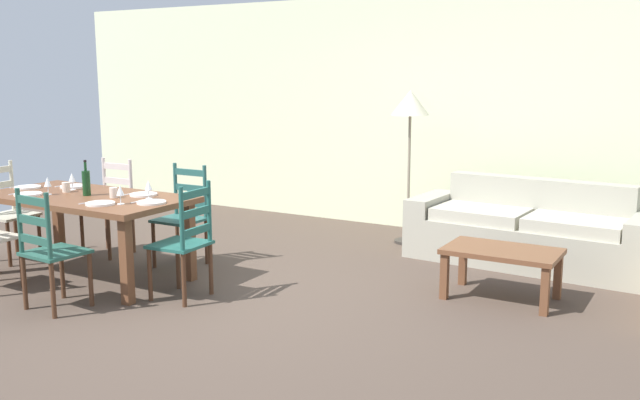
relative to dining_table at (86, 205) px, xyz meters
name	(u,v)px	position (x,y,z in m)	size (l,w,h in m)	color
ground_plane	(223,299)	(1.41, 0.12, -0.67)	(9.60, 9.60, 0.02)	#4C3D33
wall_far	(392,113)	(1.41, 3.42, 0.69)	(9.60, 0.16, 2.70)	beige
dining_table	(86,205)	(0.00, 0.00, 0.00)	(1.90, 0.96, 0.75)	brown
dining_chair_near_right	(49,250)	(0.44, -0.77, -0.19)	(0.45, 0.43, 0.96)	#255546
dining_chair_far_left	(110,207)	(-0.47, 0.72, -0.19)	(0.43, 0.41, 0.96)	beige
dining_chair_far_right	(183,216)	(0.46, 0.75, -0.19)	(0.43, 0.41, 0.96)	#255751
dining_chair_head_west	(7,212)	(-1.16, 0.03, -0.19)	(0.42, 0.44, 0.96)	beige
dining_chair_head_east	(185,242)	(1.16, -0.04, -0.19)	(0.42, 0.44, 0.96)	#215B51
dinner_plate_near_left	(28,194)	(-0.45, -0.25, 0.10)	(0.24, 0.24, 0.02)	white
fork_near_left	(17,193)	(-0.60, -0.25, 0.09)	(0.02, 0.17, 0.01)	silver
dinner_plate_near_right	(100,203)	(0.45, -0.25, 0.10)	(0.24, 0.24, 0.02)	white
fork_near_right	(87,203)	(0.30, -0.25, 0.09)	(0.02, 0.17, 0.01)	silver
dinner_plate_far_left	(73,186)	(-0.45, 0.25, 0.10)	(0.24, 0.24, 0.02)	white
fork_far_left	(62,186)	(-0.60, 0.25, 0.09)	(0.02, 0.17, 0.01)	silver
dinner_plate_far_right	(144,194)	(0.45, 0.25, 0.10)	(0.24, 0.24, 0.02)	white
fork_far_right	(131,194)	(0.30, 0.25, 0.09)	(0.02, 0.17, 0.01)	silver
dinner_plate_head_west	(28,187)	(-0.78, 0.00, 0.10)	(0.24, 0.24, 0.02)	white
fork_head_west	(17,187)	(-0.93, 0.00, 0.09)	(0.02, 0.17, 0.01)	silver
dinner_plate_head_east	(151,202)	(0.78, 0.00, 0.10)	(0.24, 0.24, 0.02)	white
fork_head_east	(138,201)	(0.63, 0.00, 0.09)	(0.02, 0.17, 0.01)	silver
wine_bottle	(86,182)	(0.02, 0.00, 0.20)	(0.07, 0.07, 0.32)	#143819
wine_glass_near_left	(48,183)	(-0.31, -0.15, 0.20)	(0.06, 0.06, 0.16)	white
wine_glass_near_right	(120,191)	(0.59, -0.16, 0.20)	(0.06, 0.06, 0.16)	white
wine_glass_far_left	(72,178)	(-0.33, 0.14, 0.20)	(0.06, 0.06, 0.16)	white
wine_glass_far_right	(148,186)	(0.61, 0.15, 0.20)	(0.06, 0.06, 0.16)	white
coffee_cup_primary	(114,193)	(0.31, 0.04, 0.13)	(0.07, 0.07, 0.09)	beige
coffee_cup_secondary	(66,187)	(-0.28, 0.03, 0.13)	(0.07, 0.07, 0.09)	beige
couch	(531,234)	(3.32, 2.45, -0.37)	(2.33, 0.94, 0.80)	#A5A18E
coffee_table	(502,257)	(3.39, 1.24, -0.31)	(0.90, 0.56, 0.42)	brown
standing_lamp	(410,112)	(1.97, 2.64, 0.75)	(0.40, 0.40, 1.64)	#332D28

